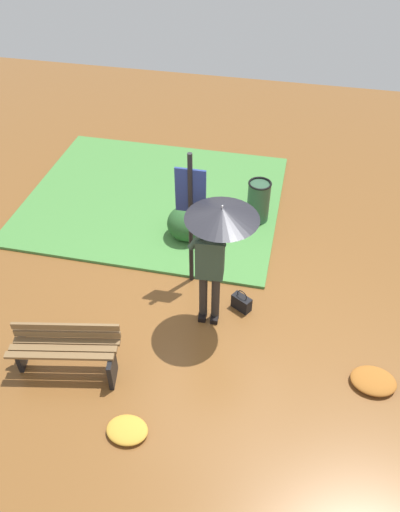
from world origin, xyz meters
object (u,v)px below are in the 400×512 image
object	(u,v)px
handbag	(241,303)
trash_bin	(258,202)
park_bench	(65,349)
person_with_umbrella	(217,236)
info_sign_post	(191,206)

from	to	relation	value
handbag	trash_bin	world-z (taller)	trash_bin
park_bench	person_with_umbrella	bearing A→B (deg)	37.47
person_with_umbrella	handbag	bearing A→B (deg)	34.28
handbag	trash_bin	size ratio (longest dim) A/B	0.44
park_bench	info_sign_post	bearing A→B (deg)	59.22
info_sign_post	handbag	size ratio (longest dim) A/B	6.22
person_with_umbrella	park_bench	size ratio (longest dim) A/B	1.45
handbag	park_bench	xyz separation A→B (m)	(-2.10, -1.58, 0.28)
trash_bin	handbag	bearing A→B (deg)	-88.51
person_with_umbrella	handbag	distance (m)	1.49
info_sign_post	handbag	bearing A→B (deg)	-28.08
info_sign_post	trash_bin	distance (m)	2.19
person_with_umbrella	trash_bin	bearing A→B (deg)	82.94
info_sign_post	park_bench	world-z (taller)	info_sign_post
info_sign_post	trash_bin	size ratio (longest dim) A/B	2.76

